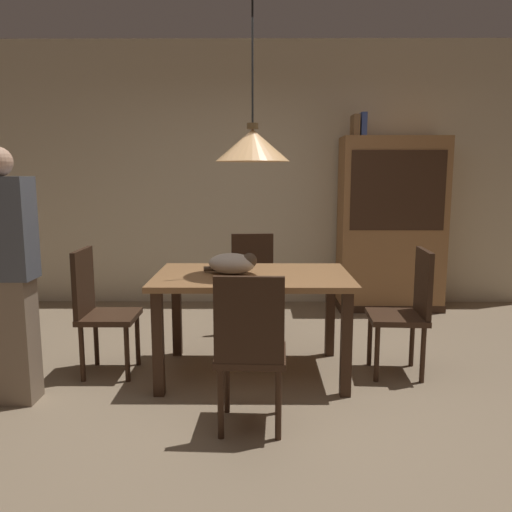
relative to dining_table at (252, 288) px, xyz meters
The scene contains 13 objects.
ground 0.79m from the dining_table, 84.17° to the right, with size 10.00×10.00×0.00m, color #847056.
back_wall 2.35m from the dining_table, 88.83° to the left, with size 6.40×0.10×2.90m, color beige.
dining_table is the anchor object (origin of this frame).
chair_far_back 0.89m from the dining_table, 90.44° to the left, with size 0.43×0.43×0.93m.
chair_left_side 1.14m from the dining_table, behind, with size 0.40×0.40×0.93m.
chair_near_front 0.89m from the dining_table, 90.22° to the right, with size 0.42×0.42×0.93m.
chair_right_side 1.14m from the dining_table, ahead, with size 0.42×0.42×0.93m.
cat_sleeping 0.23m from the dining_table, behind, with size 0.40×0.28×0.16m.
pendant_lamp 1.01m from the dining_table, 101.77° to the left, with size 0.52×0.52×1.30m.
hutch_bookcase 2.39m from the dining_table, 52.00° to the left, with size 1.12×0.45×1.85m.
book_brown_thick 2.52m from the dining_table, 60.83° to the left, with size 0.06×0.24×0.22m, color brown.
book_blue_wide 2.56m from the dining_table, 59.12° to the left, with size 0.06×0.24×0.24m, color #384C93.
person_standing 1.63m from the dining_table, 162.91° to the right, with size 0.36×0.22×1.63m.
Camera 1 is at (0.00, -3.19, 1.46)m, focal length 36.04 mm.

